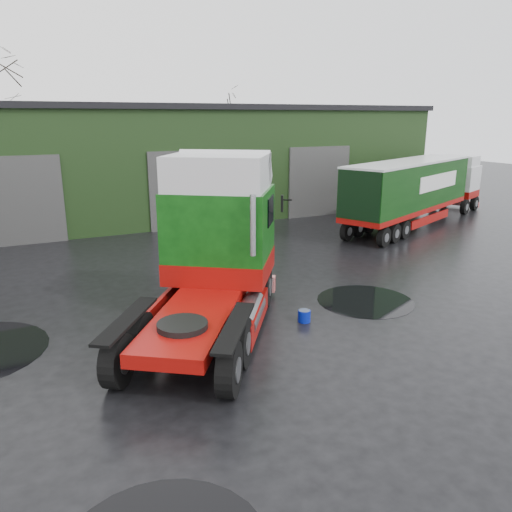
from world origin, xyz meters
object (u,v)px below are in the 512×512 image
Objects in this scene: hero_tractor at (202,253)px; lorry_right at (409,195)px; warehouse at (155,159)px; tree_back_b at (217,140)px; tree_back_a at (7,130)px; wash_bucket at (304,316)px.

hero_tractor is 16.39m from lorry_right.
hero_tractor is at bearing -101.70° from warehouse.
warehouse is 15.12m from lorry_right.
tree_back_b is at bearing 163.06° from lorry_right.
hero_tractor is 1.01× the size of tree_back_b.
tree_back_a is at bearing 132.63° from hero_tractor.
tree_back_b is at bearing 72.92° from wash_bucket.
lorry_right is 1.79× the size of tree_back_b.
tree_back_b reaches higher than warehouse.
lorry_right is 28.00m from tree_back_a.
wash_bucket is at bearing -76.57° from tree_back_a.
warehouse is 19.53m from hero_tractor.
lorry_right is at bearing -46.95° from warehouse.
tree_back_b reaches higher than hero_tractor.
wash_bucket is 30.86m from tree_back_b.
hero_tractor is 29.48m from tree_back_a.
wash_bucket is at bearing -76.76° from lorry_right.
lorry_right is at bearing 36.36° from wash_bucket.
warehouse is at bearing -51.34° from tree_back_a.
warehouse is 12.82m from tree_back_b.
wash_bucket is (2.95, -0.20, -2.18)m from hero_tractor.
wash_bucket is 0.05× the size of tree_back_b.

